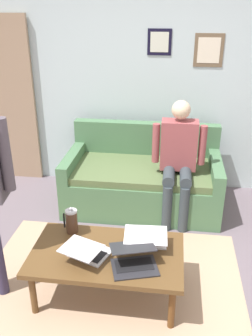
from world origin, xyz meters
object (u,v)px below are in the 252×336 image
laptop_center (146,238)px  french_press (72,221)px  interior_door (3,101)px  coffee_table (107,257)px  laptop_right (134,260)px  person_seated (178,155)px  couch (143,180)px  laptop_left (87,251)px

laptop_center → french_press: french_press is taller
interior_door → coffee_table: interior_door is taller
interior_door → coffee_table: (-1.67, 2.00, -0.66)m
laptop_center → laptop_right: 0.29m
laptop_center → person_seated: 1.16m
coffee_table → laptop_center: 0.34m
couch → laptop_left: couch is taller
laptop_center → french_press: size_ratio=1.51×
couch → coffee_table: size_ratio=1.45×
interior_door → laptop_left: 2.64m
laptop_left → laptop_right: laptop_right is taller
laptop_right → couch: bearing=-87.1°
interior_door → couch: bearing=164.2°
laptop_right → french_press: french_press is taller
coffee_table → interior_door: bearing=-50.1°
couch → french_press: bearing=69.1°
interior_door → french_press: size_ratio=8.69×
laptop_left → french_press: bearing=-56.2°
laptop_left → french_press: 0.37m
laptop_left → laptop_center: 0.48m
interior_door → person_seated: interior_door is taller
laptop_center → laptop_right: bearing=77.3°
coffee_table → laptop_right: laptop_right is taller
french_press → person_seated: bearing=-129.9°
interior_door → french_press: bearing=127.1°
couch → laptop_left: bearing=79.9°
laptop_left → laptop_center: size_ratio=1.20×
laptop_right → french_press: (0.56, -0.35, 0.06)m
french_press → person_seated: (-0.86, -1.03, 0.21)m
french_press → interior_door: bearing=-52.9°
interior_door → french_press: interior_door is taller
couch → laptop_left: (0.28, 1.56, 0.15)m
couch → laptop_right: size_ratio=4.22×
coffee_table → french_press: french_press is taller
laptop_left → laptop_right: bearing=171.7°
interior_door → french_press: (-1.34, 1.77, -0.51)m
interior_door → couch: (-1.82, 0.51, -0.72)m
coffee_table → laptop_left: size_ratio=2.76×
coffee_table → laptop_center: bearing=-151.1°
interior_door → laptop_center: bearing=136.7°
couch → laptop_left: size_ratio=4.02×
couch → coffee_table: bearing=84.6°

